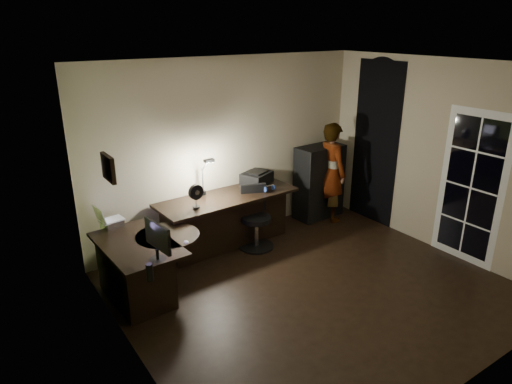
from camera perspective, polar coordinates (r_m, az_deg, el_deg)
floor at (r=5.87m, az=7.16°, el=-11.94°), size 4.50×4.00×0.01m
ceiling at (r=4.99m, az=8.55°, el=15.44°), size 4.50×4.00×0.01m
wall_back at (r=6.82m, az=-3.49°, el=5.30°), size 4.50×0.01×2.70m
wall_front at (r=4.14m, az=26.66°, el=-7.16°), size 4.50×0.01×2.70m
wall_left at (r=4.21m, az=-15.90°, el=-5.19°), size 0.01×4.00×2.70m
wall_right at (r=6.93m, az=21.90°, el=4.10°), size 0.01×4.00×2.70m
green_wall_overlay at (r=4.22m, az=-15.70°, el=-5.15°), size 0.00×4.00×2.70m
arched_doorway at (r=7.61m, az=14.70°, el=5.85°), size 0.01×0.90×2.60m
french_door at (r=6.73m, az=25.28°, el=0.46°), size 0.02×0.92×2.10m
framed_picture at (r=4.45m, az=-17.99°, el=2.87°), size 0.04×0.30×0.25m
desk_left at (r=5.66m, az=-14.36°, el=-9.45°), size 0.82×1.28×0.72m
desk_right at (r=6.72m, az=-3.49°, el=-3.62°), size 2.12×0.82×0.78m
cabinet at (r=7.73m, az=7.87°, el=1.28°), size 0.84×0.46×1.23m
laptop_stand at (r=6.00m, az=-17.53°, el=-3.83°), size 0.28×0.25×0.10m
laptop at (r=5.94m, az=-17.68°, el=-2.50°), size 0.33×0.31×0.20m
monitor at (r=5.03m, az=-12.29°, el=-6.73°), size 0.15×0.48×0.31m
mouse at (r=5.40m, az=-8.71°, el=-6.21°), size 0.06×0.09×0.03m
phone at (r=5.55m, az=-13.43°, el=-5.95°), size 0.08×0.13×0.01m
pen at (r=5.67m, az=-8.74°, el=-4.97°), size 0.10×0.10×0.01m
speaker at (r=4.70m, az=-13.14°, el=-9.74°), size 0.09×0.09×0.18m
notepad at (r=5.46m, az=-10.31°, el=-6.12°), size 0.15×0.20×0.01m
desk_fan at (r=6.11m, az=-7.53°, el=-0.48°), size 0.22×0.13×0.32m
headphones at (r=6.70m, az=1.68°, el=0.52°), size 0.19×0.09×0.09m
printer at (r=6.98m, az=0.09°, el=1.84°), size 0.55×0.50×0.20m
desk_lamp at (r=6.50m, az=-6.71°, el=2.18°), size 0.20×0.30×0.61m
office_chair at (r=6.61m, az=0.04°, el=-3.34°), size 0.67×0.67×0.92m
person at (r=7.58m, az=9.42°, el=2.45°), size 0.44×0.62×1.65m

